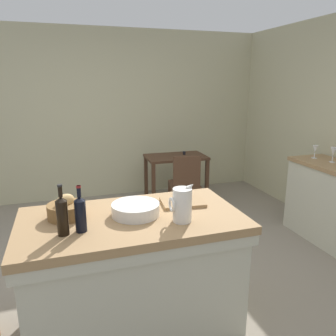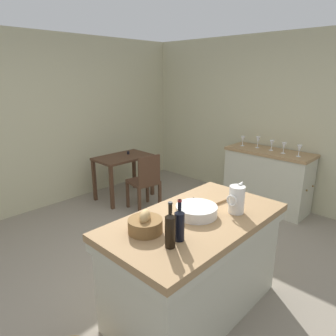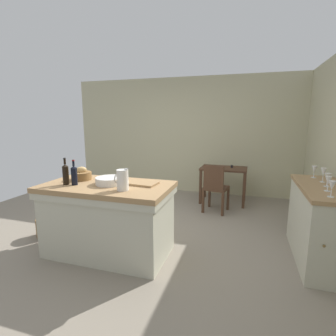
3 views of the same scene
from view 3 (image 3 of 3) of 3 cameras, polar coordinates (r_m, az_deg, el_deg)
name	(u,v)px [view 3 (image 3 of 3)]	position (r m, az deg, el deg)	size (l,w,h in m)	color
ground_plane	(142,236)	(3.86, -5.88, -14.85)	(6.76, 6.76, 0.00)	gray
wall_back	(184,136)	(5.97, 3.68, 7.21)	(5.32, 0.12, 2.60)	#B7B28E
island_table	(108,216)	(3.31, -13.20, -10.45)	(1.56, 0.86, 0.89)	#99754C
side_cabinet	(320,224)	(3.55, 30.79, -10.66)	(0.52, 1.29, 0.91)	#99754C
writing_desk	(224,173)	(5.25, 12.31, -1.15)	(0.91, 0.58, 0.77)	#472D1E
wooden_chair	(215,187)	(4.68, 10.50, -4.16)	(0.47, 0.47, 0.88)	#472D1E
pitcher	(122,180)	(2.86, -10.13, -2.59)	(0.17, 0.13, 0.28)	silver
wash_bowl	(110,181)	(3.18, -12.86, -2.78)	(0.34, 0.34, 0.09)	silver
bread_basket	(82,175)	(3.52, -18.74, -1.51)	(0.26, 0.26, 0.17)	brown
cutting_board	(143,183)	(3.11, -5.52, -3.45)	(0.32, 0.24, 0.02)	#99754C
wine_bottle_dark	(74,175)	(3.25, -20.21, -1.44)	(0.07, 0.07, 0.30)	black
wine_bottle_amber	(66,174)	(3.30, -21.89, -1.21)	(0.07, 0.07, 0.33)	black
wine_glass_far_left	(332,186)	(2.97, 32.75, -3.40)	(0.07, 0.07, 0.16)	white
wine_glass_left	(328,181)	(3.19, 32.18, -2.49)	(0.07, 0.07, 0.16)	white
wine_glass_middle	(328,178)	(3.40, 32.07, -1.82)	(0.07, 0.07, 0.15)	white
wine_glass_right	(324,172)	(3.62, 31.39, -0.85)	(0.07, 0.07, 0.18)	white
wine_glass_far_right	(314,170)	(3.84, 29.87, -0.33)	(0.07, 0.07, 0.16)	white
wicker_hamper	(47,227)	(4.19, -25.47, -11.82)	(0.28, 0.28, 0.26)	brown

